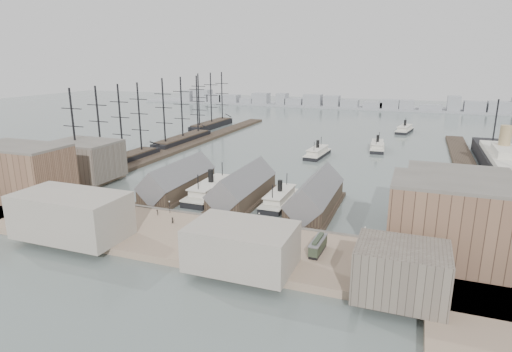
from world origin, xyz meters
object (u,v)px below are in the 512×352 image
at_px(tram, 318,246).
at_px(horse_cart_left, 108,216).
at_px(ferry_docked_west, 211,190).
at_px(horse_cart_center, 128,224).
at_px(ocean_steamer, 501,162).
at_px(horse_cart_right, 216,237).

relative_size(tram, horse_cart_left, 2.05).
height_order(ferry_docked_west, tram, ferry_docked_west).
relative_size(horse_cart_left, horse_cart_center, 0.97).
bearing_deg(tram, ferry_docked_west, 145.11).
height_order(ocean_steamer, horse_cart_right, ocean_steamer).
relative_size(horse_cart_left, horse_cart_right, 1.02).
xyz_separation_m(ferry_docked_west, horse_cart_left, (-16.65, -36.40, 0.32)).
distance_m(tram, horse_cart_left, 64.63).
bearing_deg(horse_cart_center, horse_cart_right, -78.67).
relative_size(ocean_steamer, horse_cart_center, 21.15).
distance_m(ferry_docked_west, horse_cart_right, 43.56).
distance_m(ocean_steamer, horse_cart_left, 167.06).
relative_size(horse_cart_center, horse_cart_right, 1.04).
bearing_deg(ocean_steamer, tram, -116.40).
distance_m(ferry_docked_west, horse_cart_left, 40.03).
height_order(ocean_steamer, horse_cart_left, ocean_steamer).
height_order(horse_cart_left, horse_cart_center, horse_cart_left).
bearing_deg(ferry_docked_west, horse_cart_left, -114.58).
bearing_deg(tram, horse_cart_left, -177.76).
bearing_deg(ocean_steamer, ferry_docked_west, -143.36).
height_order(ferry_docked_west, horse_cart_center, ferry_docked_west).
xyz_separation_m(ocean_steamer, horse_cart_center, (-112.04, -117.53, -1.69)).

